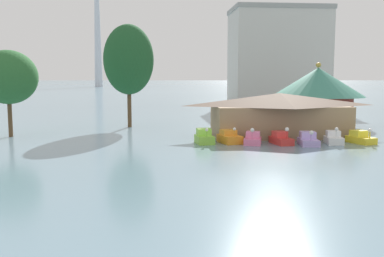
# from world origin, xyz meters

# --- Properties ---
(pedal_boat_lime) EXTENTS (1.83, 2.59, 1.63)m
(pedal_boat_lime) POSITION_xyz_m (10.07, 35.98, 0.58)
(pedal_boat_lime) COLOR #8CCC3F
(pedal_boat_lime) RESTS_ON ground
(pedal_boat_orange) EXTENTS (2.31, 3.08, 1.67)m
(pedal_boat_orange) POSITION_xyz_m (12.58, 36.12, 0.52)
(pedal_boat_orange) COLOR orange
(pedal_boat_orange) RESTS_ON ground
(pedal_boat_pink) EXTENTS (2.19, 2.73, 1.69)m
(pedal_boat_pink) POSITION_xyz_m (14.70, 35.10, 0.49)
(pedal_boat_pink) COLOR pink
(pedal_boat_pink) RESTS_ON ground
(pedal_boat_red) EXTENTS (1.82, 3.04, 1.77)m
(pedal_boat_red) POSITION_xyz_m (17.46, 34.97, 0.50)
(pedal_boat_red) COLOR red
(pedal_boat_red) RESTS_ON ground
(pedal_boat_lavender) EXTENTS (2.02, 3.08, 1.55)m
(pedal_boat_lavender) POSITION_xyz_m (19.89, 34.16, 0.50)
(pedal_boat_lavender) COLOR #B299D8
(pedal_boat_lavender) RESTS_ON ground
(pedal_boat_white) EXTENTS (1.87, 2.64, 1.74)m
(pedal_boat_white) POSITION_xyz_m (22.65, 34.72, 0.51)
(pedal_boat_white) COLOR white
(pedal_boat_white) RESTS_ON ground
(pedal_boat_yellow) EXTENTS (2.30, 3.11, 1.58)m
(pedal_boat_yellow) POSITION_xyz_m (25.44, 34.81, 0.50)
(pedal_boat_yellow) COLOR yellow
(pedal_boat_yellow) RESTS_ON ground
(boathouse) EXTENTS (15.33, 7.77, 4.76)m
(boathouse) POSITION_xyz_m (18.82, 40.30, 2.49)
(boathouse) COLOR #9E7F5B
(boathouse) RESTS_ON ground
(green_roof_pavilion) EXTENTS (12.28, 12.28, 8.45)m
(green_roof_pavilion) POSITION_xyz_m (27.07, 50.42, 4.41)
(green_roof_pavilion) COLOR #993328
(green_roof_pavilion) RESTS_ON ground
(shoreline_tree_tall_left) EXTENTS (6.25, 6.25, 9.39)m
(shoreline_tree_tall_left) POSITION_xyz_m (-10.44, 42.69, 6.46)
(shoreline_tree_tall_left) COLOR brown
(shoreline_tree_tall_left) RESTS_ON ground
(shoreline_tree_mid) EXTENTS (6.45, 6.45, 13.22)m
(shoreline_tree_mid) POSITION_xyz_m (2.01, 50.86, 8.71)
(shoreline_tree_mid) COLOR brown
(shoreline_tree_mid) RESTS_ON ground
(background_building_block) EXTENTS (22.25, 13.86, 22.62)m
(background_building_block) POSITION_xyz_m (34.65, 95.01, 11.33)
(background_building_block) COLOR beige
(background_building_block) RESTS_ON ground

